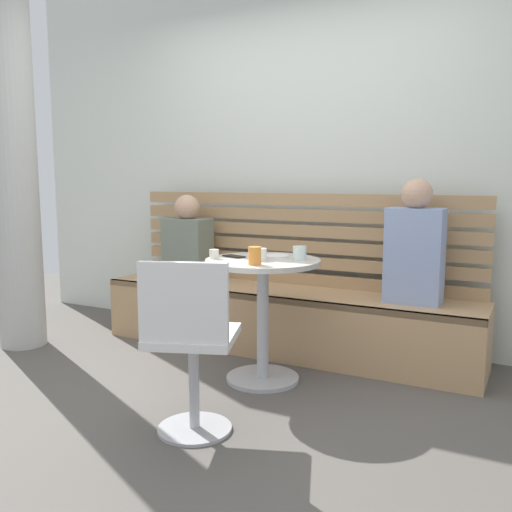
# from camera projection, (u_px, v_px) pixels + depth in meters

# --- Properties ---
(ground) EXTENTS (8.00, 8.00, 0.00)m
(ground) POSITION_uv_depth(u_px,v_px,m) (186.00, 414.00, 2.83)
(ground) COLOR #514C47
(back_wall) EXTENTS (5.20, 0.10, 2.90)m
(back_wall) POSITION_uv_depth(u_px,v_px,m) (309.00, 146.00, 4.07)
(back_wall) COLOR silver
(back_wall) RESTS_ON ground
(concrete_pillar) EXTENTS (0.32, 0.32, 2.80)m
(concrete_pillar) POSITION_uv_depth(u_px,v_px,m) (13.00, 152.00, 3.84)
(concrete_pillar) COLOR #B2B2AD
(concrete_pillar) RESTS_ON ground
(booth_bench) EXTENTS (2.70, 0.52, 0.44)m
(booth_bench) POSITION_uv_depth(u_px,v_px,m) (283.00, 320.00, 3.85)
(booth_bench) COLOR tan
(booth_bench) RESTS_ON ground
(booth_backrest) EXTENTS (2.65, 0.04, 0.67)m
(booth_backrest) POSITION_uv_depth(u_px,v_px,m) (297.00, 239.00, 3.99)
(booth_backrest) COLOR #A68157
(booth_backrest) RESTS_ON booth_bench
(cafe_table) EXTENTS (0.68, 0.68, 0.74)m
(cafe_table) POSITION_uv_depth(u_px,v_px,m) (263.00, 296.00, 3.24)
(cafe_table) COLOR #ADADB2
(cafe_table) RESTS_ON ground
(white_chair) EXTENTS (0.51, 0.51, 0.85)m
(white_chair) POSITION_uv_depth(u_px,v_px,m) (190.00, 341.00, 2.52)
(white_chair) COLOR #ADADB2
(white_chair) RESTS_ON ground
(person_adult) EXTENTS (0.34, 0.22, 0.77)m
(person_adult) POSITION_uv_depth(u_px,v_px,m) (415.00, 248.00, 3.39)
(person_adult) COLOR #8C9EC6
(person_adult) RESTS_ON booth_bench
(person_child_left) EXTENTS (0.34, 0.22, 0.65)m
(person_child_left) POSITION_uv_depth(u_px,v_px,m) (188.00, 242.00, 4.18)
(person_child_left) COLOR slate
(person_child_left) RESTS_ON booth_bench
(cup_ceramic_white) EXTENTS (0.08, 0.08, 0.07)m
(cup_ceramic_white) POSITION_uv_depth(u_px,v_px,m) (260.00, 254.00, 3.17)
(cup_ceramic_white) COLOR white
(cup_ceramic_white) RESTS_ON cafe_table
(cup_glass_short) EXTENTS (0.08, 0.08, 0.08)m
(cup_glass_short) POSITION_uv_depth(u_px,v_px,m) (300.00, 253.00, 3.19)
(cup_glass_short) COLOR silver
(cup_glass_short) RESTS_ON cafe_table
(cup_espresso_small) EXTENTS (0.06, 0.06, 0.05)m
(cup_espresso_small) POSITION_uv_depth(u_px,v_px,m) (214.00, 254.00, 3.23)
(cup_espresso_small) COLOR silver
(cup_espresso_small) RESTS_ON cafe_table
(cup_tumbler_orange) EXTENTS (0.07, 0.07, 0.10)m
(cup_tumbler_orange) POSITION_uv_depth(u_px,v_px,m) (255.00, 256.00, 3.00)
(cup_tumbler_orange) COLOR orange
(cup_tumbler_orange) RESTS_ON cafe_table
(plate_small) EXTENTS (0.17, 0.17, 0.01)m
(plate_small) POSITION_uv_depth(u_px,v_px,m) (275.00, 256.00, 3.30)
(plate_small) COLOR white
(plate_small) RESTS_ON cafe_table
(phone_on_table) EXTENTS (0.16, 0.11, 0.01)m
(phone_on_table) POSITION_uv_depth(u_px,v_px,m) (234.00, 256.00, 3.31)
(phone_on_table) COLOR black
(phone_on_table) RESTS_ON cafe_table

